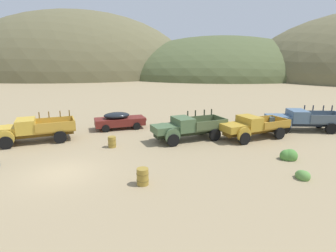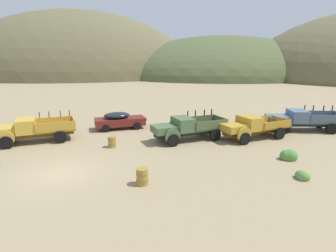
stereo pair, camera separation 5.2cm
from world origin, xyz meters
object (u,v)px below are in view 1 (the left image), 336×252
(oil_drum_foreground, at_px, (112,142))
(truck_mustard, at_px, (250,127))
(car_oxblood, at_px, (121,120))
(truck_faded_yellow, at_px, (28,130))
(oil_drum_by_truck, at_px, (143,177))
(truck_chalk_blue, at_px, (298,120))
(truck_weathered_green, at_px, (184,128))

(oil_drum_foreground, bearing_deg, truck_mustard, 5.98)
(car_oxblood, xyz_separation_m, oil_drum_foreground, (-0.29, -5.51, -0.40))
(truck_mustard, xyz_separation_m, oil_drum_foreground, (-10.96, -1.15, -0.59))
(truck_faded_yellow, xyz_separation_m, truck_mustard, (17.54, -0.61, 0.00))
(truck_mustard, bearing_deg, oil_drum_foreground, -13.14)
(truck_mustard, bearing_deg, truck_faded_yellow, -21.10)
(oil_drum_by_truck, bearing_deg, truck_mustard, 40.88)
(car_oxblood, xyz_separation_m, oil_drum_by_truck, (1.95, -11.91, -0.37))
(truck_chalk_blue, bearing_deg, oil_drum_foreground, 19.31)
(truck_faded_yellow, distance_m, truck_weathered_green, 12.14)
(truck_mustard, xyz_separation_m, truck_chalk_blue, (5.31, 2.18, 0.00))
(truck_chalk_blue, bearing_deg, truck_weathered_green, 18.82)
(truck_chalk_blue, height_order, oil_drum_foreground, truck_chalk_blue)
(truck_faded_yellow, xyz_separation_m, truck_chalk_blue, (22.85, 1.57, 0.00))
(truck_weathered_green, xyz_separation_m, oil_drum_foreground, (-5.55, -1.23, -0.59))
(truck_faded_yellow, relative_size, truck_chalk_blue, 0.95)
(car_oxblood, distance_m, truck_weathered_green, 6.78)
(truck_weathered_green, distance_m, oil_drum_foreground, 5.71)
(truck_faded_yellow, distance_m, oil_drum_foreground, 6.84)
(oil_drum_by_truck, bearing_deg, car_oxblood, 99.32)
(car_oxblood, relative_size, oil_drum_by_truck, 5.61)
(truck_weathered_green, relative_size, truck_mustard, 1.03)
(truck_chalk_blue, relative_size, oil_drum_foreground, 8.17)
(car_oxblood, distance_m, oil_drum_foreground, 5.54)
(truck_faded_yellow, relative_size, truck_weathered_green, 1.01)
(car_oxblood, distance_m, truck_mustard, 11.53)
(truck_weathered_green, xyz_separation_m, truck_mustard, (5.41, -0.08, 0.01))
(truck_weathered_green, height_order, oil_drum_by_truck, truck_weathered_green)
(truck_faded_yellow, bearing_deg, truck_mustard, 160.53)
(truck_mustard, bearing_deg, car_oxblood, -41.39)
(truck_faded_yellow, distance_m, oil_drum_by_truck, 12.03)
(truck_weathered_green, bearing_deg, truck_mustard, 160.90)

